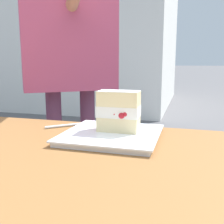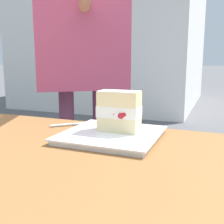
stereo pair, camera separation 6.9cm
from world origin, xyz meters
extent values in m
cube|color=brown|center=(0.00, 0.00, 0.66)|extent=(1.23, 0.97, 0.04)
cube|color=white|center=(0.07, 0.33, 0.69)|extent=(0.23, 0.23, 0.01)
cube|color=white|center=(0.07, 0.33, 0.70)|extent=(0.24, 0.24, 0.00)
cube|color=beige|center=(0.08, 0.35, 0.72)|extent=(0.11, 0.05, 0.04)
cube|color=white|center=(0.08, 0.35, 0.75)|extent=(0.11, 0.06, 0.03)
sphere|color=#B21923|center=(0.07, 0.37, 0.75)|extent=(0.01, 0.01, 0.01)
sphere|color=#B21923|center=(0.11, 0.32, 0.75)|extent=(0.01, 0.01, 0.01)
sphere|color=#B21923|center=(0.10, 0.32, 0.75)|extent=(0.02, 0.02, 0.02)
sphere|color=#B21923|center=(0.08, 0.32, 0.75)|extent=(0.01, 0.01, 0.01)
cube|color=beige|center=(0.08, 0.35, 0.79)|extent=(0.11, 0.05, 0.04)
cube|color=white|center=(0.08, 0.35, 0.81)|extent=(0.10, 0.05, 0.00)
cylinder|color=silver|center=(-0.10, 0.41, 0.69)|extent=(0.11, 0.10, 0.01)
cube|color=silver|center=(-0.03, 0.47, 0.69)|extent=(0.04, 0.04, 0.01)
cylinder|color=#5D3049|center=(-0.33, 0.76, 0.38)|extent=(0.07, 0.07, 0.76)
cylinder|color=#5D3049|center=(-0.20, 0.85, 0.38)|extent=(0.07, 0.07, 0.76)
cube|color=#B7476B|center=(-0.26, 0.80, 1.02)|extent=(0.43, 0.38, 0.53)
cube|color=silver|center=(-1.80, 5.47, 1.61)|extent=(3.35, 3.59, 3.23)
camera|label=1|loc=(0.26, -0.32, 0.88)|focal=42.97mm
camera|label=2|loc=(0.32, -0.30, 0.88)|focal=42.97mm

